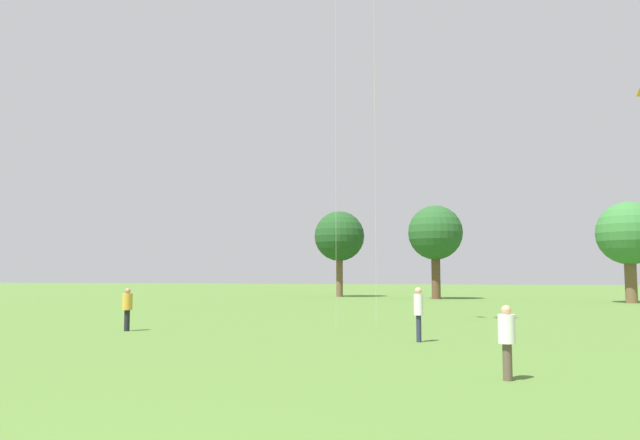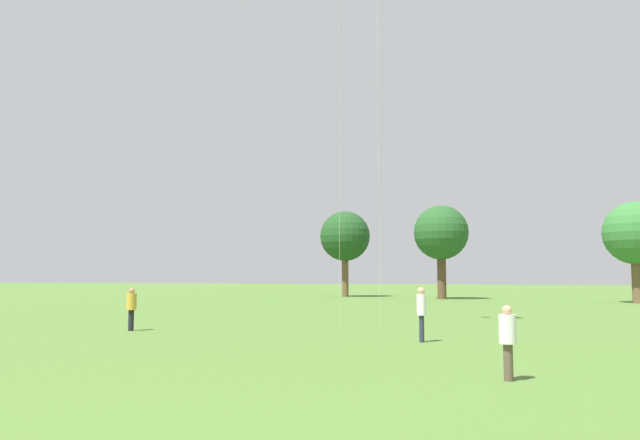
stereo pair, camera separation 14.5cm
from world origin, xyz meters
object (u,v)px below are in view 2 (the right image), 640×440
(person_standing_0, at_px, (421,309))
(person_standing_2, at_px, (508,336))
(distant_tree_0, at_px, (441,233))
(distant_tree_2, at_px, (636,234))
(distant_tree_1, at_px, (345,237))
(person_standing_1, at_px, (131,306))

(person_standing_0, distance_m, person_standing_2, 7.56)
(distant_tree_0, relative_size, distant_tree_2, 1.08)
(person_standing_2, height_order, distant_tree_0, distant_tree_0)
(distant_tree_1, bearing_deg, person_standing_0, -73.25)
(person_standing_2, distance_m, distant_tree_1, 51.31)
(distant_tree_1, bearing_deg, distant_tree_0, -19.55)
(person_standing_1, xyz_separation_m, distant_tree_0, (9.15, 36.94, 5.10))
(distant_tree_2, bearing_deg, person_standing_2, -104.63)
(person_standing_2, bearing_deg, distant_tree_2, -86.31)
(distant_tree_1, bearing_deg, person_standing_1, -88.70)
(person_standing_1, relative_size, person_standing_2, 1.08)
(person_standing_1, xyz_separation_m, person_standing_2, (14.22, -8.22, -0.07))
(person_standing_2, bearing_deg, person_standing_1, -11.73)
(person_standing_1, bearing_deg, distant_tree_2, 55.48)
(person_standing_2, relative_size, distant_tree_2, 0.19)
(person_standing_0, relative_size, distant_tree_1, 0.20)
(distant_tree_0, bearing_deg, person_standing_0, -86.31)
(person_standing_1, relative_size, distant_tree_2, 0.21)
(person_standing_1, bearing_deg, person_standing_0, -2.49)
(person_standing_0, bearing_deg, distant_tree_2, -33.04)
(distant_tree_0, xyz_separation_m, distant_tree_1, (-10.07, 3.58, 0.08))
(distant_tree_0, bearing_deg, person_standing_1, -103.92)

